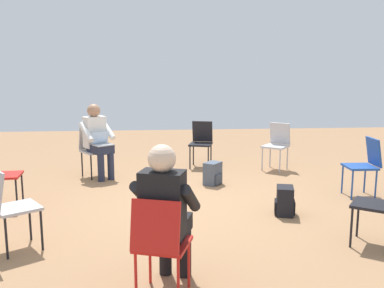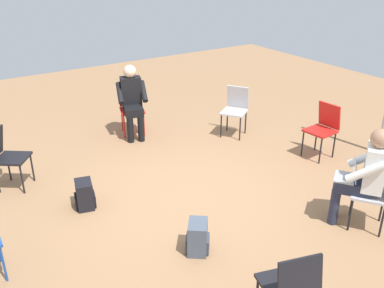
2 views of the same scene
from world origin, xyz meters
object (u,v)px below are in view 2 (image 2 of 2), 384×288
(chair_north, at_px, (131,106))
(person_in_black, at_px, (132,98))
(chair_northeast, at_px, (235,107))
(chair_east, at_px, (323,126))
(person_with_laptop, at_px, (365,173))
(chair_northwest, at_px, (6,154))
(backpack_near_laptop_user, at_px, (85,196))
(chair_south, at_px, (291,286))
(backpack_by_empty_chair, at_px, (198,239))
(chair_southeast, at_px, (378,191))

(chair_north, distance_m, person_in_black, 0.26)
(chair_north, relative_size, chair_northeast, 1.00)
(chair_northeast, distance_m, person_in_black, 1.78)
(chair_northeast, xyz_separation_m, person_in_black, (-1.53, 0.90, 0.20))
(chair_east, xyz_separation_m, person_with_laptop, (-1.08, -1.52, 0.20))
(chair_east, bearing_deg, person_with_laptop, 139.73)
(chair_northeast, bearing_deg, person_in_black, 25.13)
(chair_northwest, relative_size, chair_north, 1.00)
(chair_northwest, relative_size, person_in_black, 0.69)
(chair_east, xyz_separation_m, backpack_near_laptop_user, (-3.66, 0.59, -0.34))
(chair_east, relative_size, person_in_black, 0.69)
(chair_south, distance_m, person_with_laptop, 1.96)
(chair_northwest, distance_m, chair_north, 2.40)
(chair_east, bearing_deg, chair_north, 35.09)
(person_in_black, relative_size, backpack_by_empty_chair, 3.44)
(chair_south, xyz_separation_m, backpack_by_empty_chair, (-0.04, 1.31, -0.34))
(chair_northwest, height_order, chair_north, same)
(chair_northeast, height_order, backpack_near_laptop_user, chair_northeast)
(chair_northwest, bearing_deg, backpack_by_empty_chair, 64.83)
(chair_south, height_order, backpack_near_laptop_user, chair_south)
(chair_northeast, bearing_deg, chair_east, 168.38)
(chair_northwest, bearing_deg, person_in_black, 143.70)
(backpack_by_empty_chair, bearing_deg, chair_northwest, 118.42)
(chair_east, relative_size, backpack_by_empty_chair, 2.36)
(chair_north, bearing_deg, chair_east, 148.00)
(person_in_black, xyz_separation_m, backpack_near_laptop_user, (-1.53, -1.74, -0.54))
(chair_east, height_order, person_in_black, person_in_black)
(chair_northwest, distance_m, person_in_black, 2.31)
(chair_south, relative_size, person_in_black, 0.69)
(chair_north, height_order, backpack_near_laptop_user, chair_north)
(person_with_laptop, relative_size, person_in_black, 1.00)
(chair_southeast, relative_size, person_with_laptop, 0.69)
(chair_northwest, height_order, chair_south, same)
(chair_south, bearing_deg, chair_northwest, 126.03)
(chair_northwest, height_order, chair_southeast, same)
(person_in_black, bearing_deg, backpack_by_empty_chair, 94.00)
(chair_south, distance_m, backpack_by_empty_chair, 1.35)
(chair_northwest, height_order, chair_east, same)
(chair_southeast, bearing_deg, chair_east, 24.38)
(chair_southeast, distance_m, chair_northeast, 3.11)
(chair_northeast, height_order, person_in_black, person_in_black)
(chair_east, bearing_deg, chair_southeast, 144.48)
(chair_southeast, height_order, person_in_black, person_in_black)
(chair_southeast, xyz_separation_m, chair_east, (0.99, 1.66, 0.00))
(chair_south, distance_m, backpack_near_laptop_user, 2.93)
(person_with_laptop, height_order, backpack_near_laptop_user, person_with_laptop)
(chair_northeast, xyz_separation_m, backpack_near_laptop_user, (-3.06, -0.84, -0.34))
(chair_south, height_order, chair_northeast, same)
(chair_north, bearing_deg, person_in_black, 90.00)
(chair_north, distance_m, person_with_laptop, 4.13)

